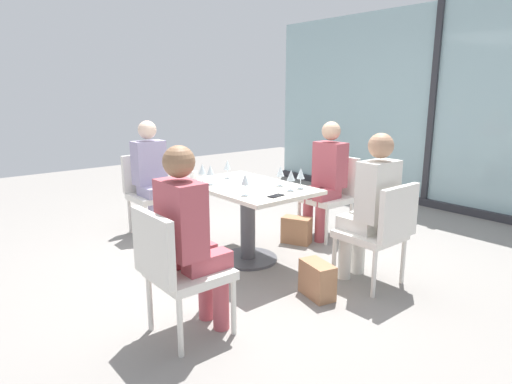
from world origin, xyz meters
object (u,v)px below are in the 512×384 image
object	(u,v)px
person_side_end	(152,172)
wine_glass_3	(280,172)
wine_glass_5	(301,174)
chair_far_right	(381,229)
person_far_right	(371,202)
person_near_window	(326,174)
dining_table_main	(248,206)
wine_glass_1	(245,180)
handbag_1	(296,230)
chair_near_window	(332,191)
wine_glass_0	(291,176)
person_front_right	(190,232)
handbag_0	(317,280)
wine_glass_4	(210,170)
wine_glass_6	(227,165)
chair_front_right	(176,266)
coffee_cup	(194,176)
wine_glass_2	(202,169)
cell_phone_on_table	(276,196)
chair_side_end	(149,189)

from	to	relation	value
person_side_end	wine_glass_3	distance (m)	1.61
wine_glass_3	wine_glass_5	xyz separation A→B (m)	(0.20, 0.06, 0.00)
chair_far_right	person_side_end	size ratio (longest dim) A/B	0.69
person_far_right	person_near_window	world-z (taller)	same
dining_table_main	wine_glass_1	bearing A→B (deg)	-41.44
wine_glass_1	handbag_1	distance (m)	1.25
chair_near_window	wine_glass_0	bearing A→B (deg)	-68.09
person_near_window	person_front_right	distance (m)	2.28
wine_glass_0	handbag_0	size ratio (longest dim) A/B	0.62
person_side_end	handbag_0	world-z (taller)	person_side_end
person_far_right	wine_glass_4	size ratio (longest dim) A/B	6.81
person_far_right	handbag_0	size ratio (longest dim) A/B	4.20
wine_glass_6	wine_glass_4	bearing A→B (deg)	-65.04
chair_front_right	wine_glass_5	distance (m)	1.54
chair_front_right	handbag_0	size ratio (longest dim) A/B	2.90
wine_glass_4	coffee_cup	size ratio (longest dim) A/B	2.06
wine_glass_0	wine_glass_6	bearing A→B (deg)	-172.70
chair_near_window	person_far_right	bearing A→B (deg)	-35.16
chair_near_window	wine_glass_2	bearing A→B (deg)	-102.88
cell_phone_on_table	handbag_0	bearing A→B (deg)	-2.83
handbag_0	handbag_1	bearing A→B (deg)	155.51
wine_glass_1	wine_glass_3	size ratio (longest dim) A/B	1.00
cell_phone_on_table	handbag_1	bearing A→B (deg)	117.14
person_front_right	coffee_cup	bearing A→B (deg)	147.22
wine_glass_0	wine_glass_1	world-z (taller)	same
wine_glass_3	coffee_cup	bearing A→B (deg)	-145.98
person_far_right	person_side_end	size ratio (longest dim) A/B	1.00
chair_far_right	wine_glass_2	world-z (taller)	wine_glass_2
dining_table_main	chair_near_window	size ratio (longest dim) A/B	1.41
chair_far_right	wine_glass_0	xyz separation A→B (m)	(-0.71, -0.32, 0.37)
person_front_right	handbag_1	world-z (taller)	person_front_right
cell_phone_on_table	handbag_0	distance (m)	0.75
person_far_right	person_side_end	world-z (taller)	same
cell_phone_on_table	wine_glass_5	bearing A→B (deg)	95.03
handbag_0	dining_table_main	bearing A→B (deg)	-170.72
chair_side_end	person_side_end	xyz separation A→B (m)	(0.11, 0.00, 0.20)
wine_glass_1	wine_glass_4	world-z (taller)	same
wine_glass_5	wine_glass_6	distance (m)	0.82
person_far_right	handbag_1	distance (m)	1.22
chair_side_end	person_near_window	distance (m)	1.98
chair_front_right	wine_glass_4	distance (m)	1.42
dining_table_main	handbag_0	world-z (taller)	dining_table_main
chair_far_right	wine_glass_6	distance (m)	1.60
chair_far_right	wine_glass_1	xyz separation A→B (m)	(-0.83, -0.73, 0.37)
wine_glass_6	wine_glass_2	bearing A→B (deg)	-82.86
wine_glass_3	handbag_0	xyz separation A→B (m)	(0.73, -0.27, -0.72)
chair_front_right	wine_glass_1	bearing A→B (deg)	116.28
person_front_right	wine_glass_6	distance (m)	1.60
wine_glass_4	person_front_right	bearing A→B (deg)	-39.83
person_front_right	wine_glass_3	bearing A→B (deg)	112.90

